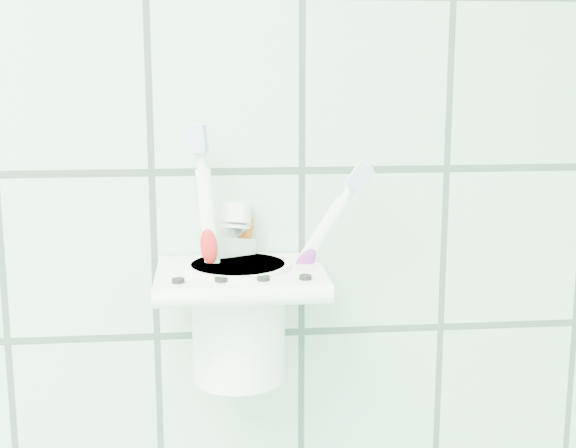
# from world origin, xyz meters

# --- Properties ---
(holder_bracket) EXTENTS (0.12, 0.10, 0.04)m
(holder_bracket) POSITION_xyz_m (0.65, 1.15, 1.31)
(holder_bracket) COLOR white
(holder_bracket) RESTS_ON wall_back
(cup) EXTENTS (0.08, 0.08, 0.09)m
(cup) POSITION_xyz_m (0.65, 1.16, 1.28)
(cup) COLOR white
(cup) RESTS_ON holder_bracket
(toothbrush_pink) EXTENTS (0.03, 0.03, 0.18)m
(toothbrush_pink) POSITION_xyz_m (0.63, 1.15, 1.33)
(toothbrush_pink) COLOR white
(toothbrush_pink) RESTS_ON cup
(toothbrush_blue) EXTENTS (0.03, 0.08, 0.20)m
(toothbrush_blue) POSITION_xyz_m (0.64, 1.16, 1.34)
(toothbrush_blue) COLOR white
(toothbrush_blue) RESTS_ON cup
(toothbrush_orange) EXTENTS (0.09, 0.02, 0.17)m
(toothbrush_orange) POSITION_xyz_m (0.65, 1.17, 1.33)
(toothbrush_orange) COLOR white
(toothbrush_orange) RESTS_ON cup
(toothpaste_tube) EXTENTS (0.04, 0.04, 0.13)m
(toothpaste_tube) POSITION_xyz_m (0.64, 1.16, 1.31)
(toothpaste_tube) COLOR silver
(toothpaste_tube) RESTS_ON cup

